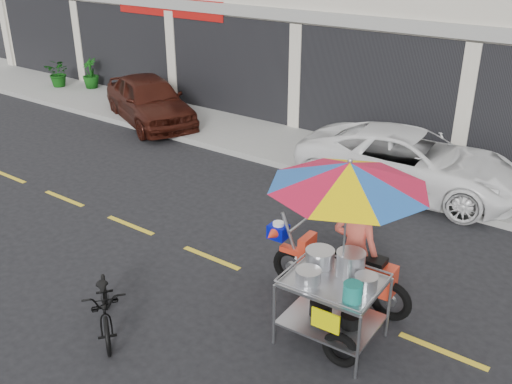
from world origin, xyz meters
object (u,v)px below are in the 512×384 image
Objects in this scene: white_pickup at (410,162)px; food_vendor_rig at (347,221)px; near_bicycle at (106,304)px; maroon_sedan at (149,100)px.

white_pickup is 5.12m from food_vendor_rig.
near_bicycle is (-1.51, -6.90, -0.24)m from white_pickup.
near_bicycle is at bearing -144.55° from food_vendor_rig.
white_pickup is at bearing -66.15° from maroon_sedan.
maroon_sedan is 0.86× the size of white_pickup.
food_vendor_rig reaches higher than white_pickup.
near_bicycle is (6.32, -6.99, -0.27)m from maroon_sedan.
maroon_sedan is 2.57× the size of near_bicycle.
food_vendor_rig reaches higher than maroon_sedan.
food_vendor_rig is (1.05, -4.91, 1.00)m from white_pickup.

